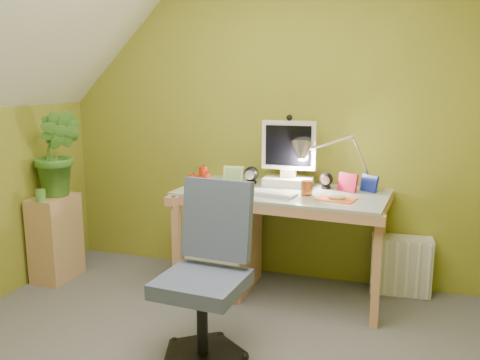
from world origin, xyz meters
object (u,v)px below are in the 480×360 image
(desk, at_px, (282,243))
(task_chair, at_px, (202,282))
(potted_plant, at_px, (58,153))
(desk_lamp, at_px, (354,150))
(side_ledge, at_px, (56,238))
(monitor, at_px, (289,152))
(radiator, at_px, (401,265))

(desk, xyz_separation_m, task_chair, (-0.20, -0.97, 0.07))
(potted_plant, distance_m, task_chair, 1.71)
(desk_lamp, xyz_separation_m, side_ledge, (-2.13, -0.43, -0.70))
(monitor, bearing_deg, radiator, 4.46)
(potted_plant, height_order, task_chair, potted_plant)
(monitor, height_order, side_ledge, monitor)
(desk_lamp, relative_size, potted_plant, 0.86)
(side_ledge, relative_size, radiator, 1.56)
(desk, bearing_deg, radiator, 23.02)
(monitor, relative_size, side_ledge, 0.76)
(desk, xyz_separation_m, radiator, (0.80, 0.27, -0.17))
(potted_plant, bearing_deg, radiator, 10.86)
(task_chair, relative_size, radiator, 2.18)
(monitor, distance_m, potted_plant, 1.69)
(desk, height_order, monitor, monitor)
(desk_lamp, bearing_deg, potted_plant, -161.53)
(side_ledge, xyz_separation_m, potted_plant, (0.03, 0.05, 0.64))
(monitor, height_order, potted_plant, potted_plant)
(radiator, bearing_deg, desk, -165.07)
(monitor, xyz_separation_m, radiator, (0.80, 0.09, -0.78))
(desk_lamp, height_order, potted_plant, desk_lamp)
(desk_lamp, distance_m, radiator, 0.89)
(task_chair, bearing_deg, potted_plant, 156.09)
(desk, bearing_deg, desk_lamp, 26.13)
(side_ledge, height_order, task_chair, task_chair)
(desk, xyz_separation_m, desk_lamp, (0.45, 0.18, 0.65))
(radiator, bearing_deg, monitor, -177.33)
(monitor, relative_size, radiator, 1.19)
(task_chair, bearing_deg, desk, 82.43)
(desk, xyz_separation_m, potted_plant, (-1.65, -0.20, 0.58))
(monitor, bearing_deg, desk_lamp, -1.98)
(monitor, bearing_deg, task_chair, -101.96)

